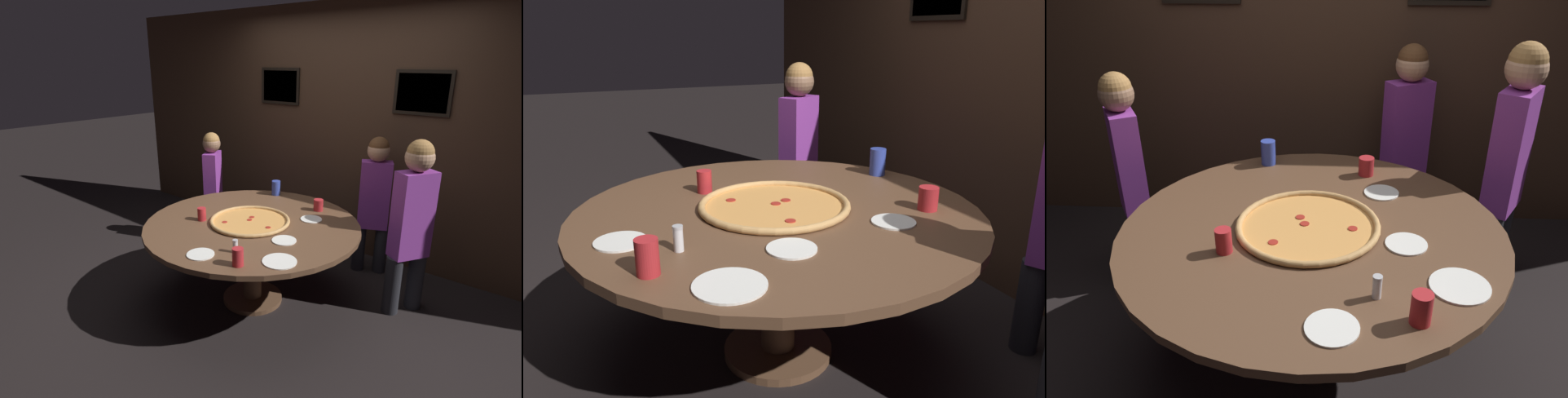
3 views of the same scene
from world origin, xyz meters
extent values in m
plane|color=black|center=(0.00, 0.00, 0.00)|extent=(24.00, 24.00, 0.00)
cube|color=#3D281C|center=(0.00, 1.50, 1.30)|extent=(6.40, 0.06, 2.60)
cylinder|color=brown|center=(0.00, 0.00, 0.72)|extent=(1.79, 1.79, 0.04)
cylinder|color=brown|center=(0.00, 0.00, 0.35)|extent=(0.16, 0.16, 0.70)
cylinder|color=brown|center=(0.00, 0.00, 0.02)|extent=(0.52, 0.52, 0.04)
cylinder|color=#E0994C|center=(-0.02, -0.01, 0.75)|extent=(0.64, 0.64, 0.01)
torus|color=tan|center=(-0.02, -0.01, 0.76)|extent=(0.68, 0.68, 0.03)
cylinder|color=#A8281E|center=(-0.06, 0.07, 0.75)|extent=(0.04, 0.04, 0.00)
cylinder|color=#A8281E|center=(-0.16, -0.16, 0.75)|extent=(0.04, 0.04, 0.00)
cylinder|color=#A8281E|center=(-0.04, 0.01, 0.75)|extent=(0.04, 0.04, 0.00)
cylinder|color=#A8281E|center=(0.19, -0.02, 0.75)|extent=(0.04, 0.04, 0.00)
cylinder|color=#B22328|center=(0.41, -0.63, 0.80)|extent=(0.08, 0.08, 0.12)
cylinder|color=#384CB7|center=(-0.29, 0.72, 0.81)|extent=(0.09, 0.09, 0.14)
cylinder|color=#B22328|center=(0.28, 0.60, 0.79)|extent=(0.09, 0.09, 0.10)
cylinder|color=#B22328|center=(-0.37, -0.23, 0.80)|extent=(0.07, 0.07, 0.11)
cylinder|color=white|center=(0.59, -0.42, 0.74)|extent=(0.24, 0.24, 0.01)
cylinder|color=white|center=(0.42, -0.13, 0.74)|extent=(0.19, 0.19, 0.01)
cylinder|color=white|center=(0.10, -0.68, 0.74)|extent=(0.20, 0.20, 0.01)
cylinder|color=white|center=(0.35, 0.37, 0.74)|extent=(0.18, 0.18, 0.01)
cylinder|color=silver|center=(0.27, -0.50, 0.78)|extent=(0.04, 0.04, 0.08)
cylinder|color=#B7B7BC|center=(0.27, -0.50, 0.83)|extent=(0.04, 0.04, 0.01)
cylinder|color=#232328|center=(-1.07, 0.55, 0.22)|extent=(0.16, 0.16, 0.45)
cylinder|color=#232328|center=(-1.17, 0.73, 0.22)|extent=(0.16, 0.16, 0.45)
cube|color=purple|center=(-1.12, 0.64, 0.76)|extent=(0.26, 0.30, 0.63)
sphere|color=#8C664C|center=(-1.12, 0.64, 1.17)|extent=(0.19, 0.19, 0.19)
sphere|color=#9E703D|center=(-1.12, 0.64, 1.21)|extent=(0.18, 0.18, 0.18)
cylinder|color=#232328|center=(1.15, 0.79, 0.25)|extent=(0.19, 0.19, 0.51)
cylinder|color=#232328|center=(1.03, 0.59, 0.25)|extent=(0.19, 0.19, 0.51)
cube|color=purple|center=(1.09, 0.69, 0.86)|extent=(0.30, 0.34, 0.71)
sphere|color=tan|center=(1.09, 0.69, 1.33)|extent=(0.22, 0.22, 0.22)
sphere|color=#9E703D|center=(1.09, 0.69, 1.37)|extent=(0.20, 0.20, 0.20)
cylinder|color=#232328|center=(0.66, 1.20, 0.24)|extent=(0.17, 0.17, 0.47)
cylinder|color=#232328|center=(0.47, 1.11, 0.24)|extent=(0.17, 0.17, 0.47)
cube|color=purple|center=(0.56, 1.16, 0.80)|extent=(0.32, 0.26, 0.66)
sphere|color=tan|center=(0.56, 1.16, 1.24)|extent=(0.20, 0.20, 0.20)
sphere|color=brown|center=(0.56, 1.16, 1.27)|extent=(0.19, 0.19, 0.19)
camera|label=1|loc=(2.05, -2.41, 2.03)|focal=28.00mm
camera|label=2|loc=(1.94, -0.84, 1.49)|focal=35.00mm
camera|label=3|loc=(0.09, -2.04, 1.96)|focal=35.00mm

